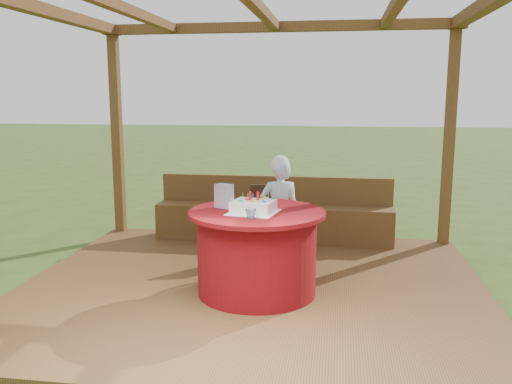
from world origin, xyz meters
TOP-DOWN VIEW (x-y plane):
  - ground at (0.00, 0.00)m, footprint 60.00×60.00m
  - deck at (0.00, 0.00)m, footprint 4.50×4.00m
  - pergola at (0.00, 0.00)m, footprint 4.50×4.00m
  - bench at (0.00, 1.72)m, footprint 3.00×0.42m
  - table at (0.08, -0.20)m, footprint 1.26×1.26m
  - chair at (0.03, 0.94)m, footprint 0.47×0.47m
  - elderly_woman at (0.20, 0.65)m, footprint 0.47×0.35m
  - birthday_cake at (0.06, -0.28)m, footprint 0.48×0.48m
  - gift_bag at (-0.25, -0.11)m, footprint 0.18×0.16m
  - drinking_glass at (0.08, -0.53)m, footprint 0.12×0.12m

SIDE VIEW (x-z plane):
  - ground at x=0.00m, z-range 0.00..0.00m
  - deck at x=0.00m, z-range 0.00..0.12m
  - bench at x=0.00m, z-range -0.02..0.79m
  - table at x=0.08m, z-range 0.13..0.91m
  - chair at x=0.03m, z-range 0.15..0.98m
  - elderly_woman at x=0.20m, z-range 0.13..1.34m
  - drinking_glass at x=0.08m, z-range 0.91..0.99m
  - birthday_cake at x=0.06m, z-range 0.87..1.06m
  - gift_bag at x=-0.25m, z-range 0.91..1.13m
  - pergola at x=0.00m, z-range 1.05..3.77m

